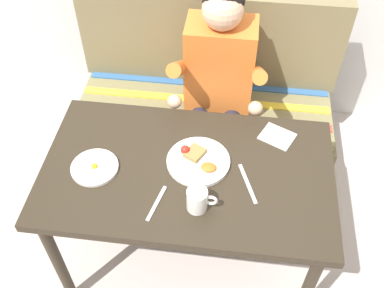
{
  "coord_description": "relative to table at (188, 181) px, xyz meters",
  "views": [
    {
      "loc": [
        0.17,
        -1.15,
        2.17
      ],
      "look_at": [
        0.0,
        0.15,
        0.72
      ],
      "focal_mm": 42.04,
      "sensor_mm": 36.0,
      "label": 1
    }
  ],
  "objects": [
    {
      "name": "ground_plane",
      "position": [
        0.0,
        0.0,
        -0.65
      ],
      "size": [
        8.0,
        8.0,
        0.0
      ],
      "primitive_type": "plane",
      "color": "#BAADA6"
    },
    {
      "name": "table",
      "position": [
        0.0,
        0.0,
        0.0
      ],
      "size": [
        1.2,
        0.7,
        0.73
      ],
      "color": "#2C2419",
      "rests_on": "ground"
    },
    {
      "name": "couch",
      "position": [
        0.0,
        0.76,
        -0.32
      ],
      "size": [
        1.44,
        0.56,
        1.0
      ],
      "color": "#736746",
      "rests_on": "ground"
    },
    {
      "name": "person",
      "position": [
        0.08,
        0.59,
        0.09
      ],
      "size": [
        0.45,
        0.61,
        1.21
      ],
      "color": "orange",
      "rests_on": "ground"
    },
    {
      "name": "plate_breakfast",
      "position": [
        0.04,
        0.04,
        0.09
      ],
      "size": [
        0.26,
        0.26,
        0.05
      ],
      "color": "white",
      "rests_on": "table"
    },
    {
      "name": "plate_eggs",
      "position": [
        -0.38,
        -0.04,
        0.09
      ],
      "size": [
        0.2,
        0.2,
        0.04
      ],
      "color": "white",
      "rests_on": "table"
    },
    {
      "name": "coffee_mug",
      "position": [
        0.06,
        -0.18,
        0.13
      ],
      "size": [
        0.12,
        0.08,
        0.1
      ],
      "color": "white",
      "rests_on": "table"
    },
    {
      "name": "napkin",
      "position": [
        0.37,
        0.23,
        0.09
      ],
      "size": [
        0.18,
        0.16,
        0.01
      ],
      "primitive_type": "cube",
      "rotation": [
        0.0,
        0.0,
        -0.45
      ],
      "color": "white",
      "rests_on": "table"
    },
    {
      "name": "fork",
      "position": [
        -0.1,
        -0.18,
        0.08
      ],
      "size": [
        0.05,
        0.17,
        0.0
      ],
      "primitive_type": "cube",
      "rotation": [
        0.0,
        0.0,
        -0.24
      ],
      "color": "silver",
      "rests_on": "table"
    },
    {
      "name": "knife",
      "position": [
        0.25,
        -0.04,
        0.08
      ],
      "size": [
        0.09,
        0.19,
        0.0
      ],
      "primitive_type": "cube",
      "rotation": [
        0.0,
        0.0,
        0.37
      ],
      "color": "silver",
      "rests_on": "table"
    }
  ]
}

